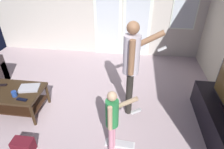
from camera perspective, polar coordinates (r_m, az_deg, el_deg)
name	(u,v)px	position (r m, az deg, el deg)	size (l,w,h in m)	color
ground_plane	(69,112)	(3.50, -13.11, -11.26)	(5.69, 5.17, 0.02)	#C1A9B0
wall_back_with_doors	(99,1)	(5.07, -4.10, 21.48)	(5.69, 0.09, 2.90)	beige
coffee_table	(16,96)	(3.62, -27.30, -5.98)	(0.91, 0.63, 0.44)	#372615
tv_stand	(222,124)	(3.35, 30.57, -12.88)	(0.49, 1.64, 0.44)	black
person_adult	(132,62)	(2.91, 6.13, 3.76)	(0.67, 0.46, 1.61)	#282521
person_child	(113,118)	(2.42, 0.27, -13.25)	(0.44, 0.28, 1.04)	pink
backpack	(23,146)	(3.06, -25.57, -19.23)	(0.29, 0.21, 0.21)	maroon
loose_keyboard	(120,144)	(2.94, 2.44, -20.47)	(0.45, 0.15, 0.02)	white
laptop_closed	(29,88)	(3.50, -24.05, -3.78)	(0.33, 0.25, 0.02)	#B2B0B9
cup_near_edge	(14,94)	(3.40, -27.77, -5.26)	(0.08, 0.08, 0.09)	#25469A
tv_remote_black	(2,85)	(3.79, -30.69, -2.79)	(0.17, 0.05, 0.02)	black
dvd_remote_slim	(22,99)	(3.28, -25.89, -6.90)	(0.17, 0.05, 0.02)	black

